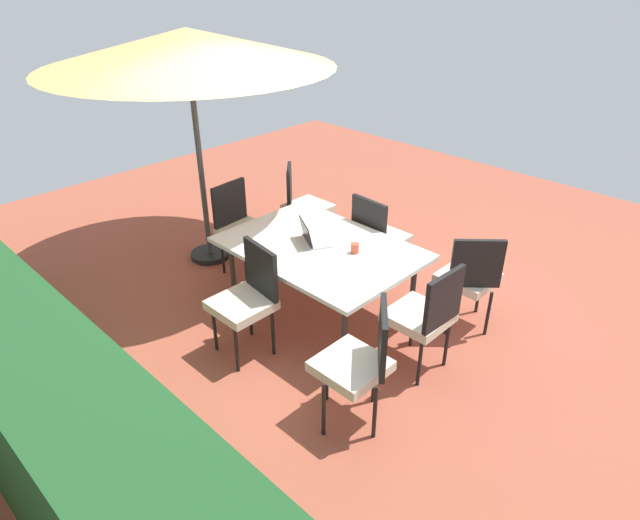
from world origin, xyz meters
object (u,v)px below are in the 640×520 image
chair_west (426,313)px  laptop (313,237)px  chair_northwest (360,360)px  chair_south (378,235)px  dining_table (320,251)px  chair_southeast (303,203)px  cup (355,248)px  patio_umbrella (187,49)px  chair_east (240,224)px  chair_southwest (470,275)px  chair_north (247,296)px

chair_west → laptop: size_ratio=2.45×
chair_northwest → chair_south: 1.97m
chair_south → laptop: size_ratio=2.45×
dining_table → chair_northwest: bearing=145.7°
chair_southeast → cup: 1.60m
dining_table → chair_south: size_ratio=1.80×
chair_southeast → chair_west: (-2.28, 0.85, 0.00)m
chair_west → laptop: 1.29m
patio_umbrella → chair_east: patio_umbrella is taller
chair_southeast → patio_umbrella: bearing=103.3°
chair_southwest → chair_east: bearing=-24.3°
chair_north → chair_east: 1.40m
dining_table → chair_west: bearing=179.9°
chair_southwest → laptop: size_ratio=2.45×
laptop → chair_south: bearing=-69.6°
chair_southeast → cup: bearing=-162.1°
dining_table → laptop: size_ratio=4.40×
patio_umbrella → cup: size_ratio=30.61×
chair_northwest → chair_southeast: 2.81m
chair_south → chair_north: size_ratio=1.00×
chair_north → laptop: chair_north is taller
chair_south → cup: (-0.28, 0.69, 0.22)m
chair_southeast → chair_east: same height
chair_southeast → chair_north: bearing=167.5°
dining_table → chair_south: chair_south is taller
chair_southwest → chair_west: 0.77m
chair_north → chair_southeast: size_ratio=1.00×
chair_northwest → chair_southwest: same height
dining_table → chair_north: 0.84m
chair_south → chair_east: size_ratio=1.00×
chair_west → chair_northwest: bearing=2.3°
dining_table → laptop: bearing=-8.2°
chair_north → cup: bearing=76.9°
chair_north → chair_southwest: size_ratio=1.00×
patio_umbrella → chair_east: bearing=-171.3°
chair_east → cup: bearing=-89.6°
dining_table → chair_southeast: 1.40m
chair_west → chair_east: same height
chair_west → chair_north: bearing=-53.0°
chair_northwest → chair_southeast: same height
cup → chair_southeast: bearing=-27.1°
patio_umbrella → laptop: (-1.58, -0.10, -1.49)m
chair_east → chair_northwest: bearing=-113.3°
chair_southeast → laptop: 1.32m
dining_table → chair_southeast: size_ratio=1.80×
dining_table → laptop: 0.14m
chair_west → chair_southwest: bearing=-173.2°
dining_table → chair_northwest: (-1.17, 0.80, -0.12)m
chair_east → laptop: size_ratio=2.45×
chair_northwest → chair_east: bearing=-148.7°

